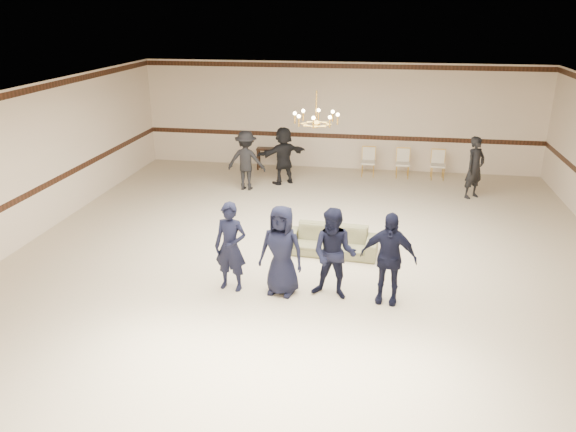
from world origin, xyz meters
name	(u,v)px	position (x,y,z in m)	size (l,w,h in m)	color
room	(309,186)	(0.00, 0.00, 1.60)	(12.01, 14.01, 3.21)	beige
chair_rail	(338,136)	(0.00, 6.99, 1.00)	(12.00, 0.02, 0.14)	#381B10
crown_molding	(341,66)	(0.00, 6.99, 3.08)	(12.00, 0.02, 0.14)	#381B10
chandelier	(316,107)	(0.00, 1.00, 2.88)	(0.94, 0.94, 0.89)	gold
boy_a	(231,247)	(-1.19, -1.21, 0.80)	(0.59, 0.38, 1.60)	black
boy_b	(282,250)	(-0.29, -1.21, 0.80)	(0.78, 0.51, 1.60)	black
boy_c	(334,254)	(0.61, -1.21, 0.80)	(0.78, 0.61, 1.60)	black
boy_d	(388,258)	(1.51, -1.21, 0.80)	(0.94, 0.39, 1.60)	black
settee	(331,241)	(0.39, 0.59, 0.27)	(1.87, 0.73, 0.55)	#807E55
adult_left	(246,161)	(-2.28, 4.42, 0.81)	(1.04, 0.60, 1.62)	black
adult_mid	(283,155)	(-1.38, 5.12, 0.81)	(1.50, 0.48, 1.62)	black
adult_right	(475,168)	(3.72, 4.72, 0.81)	(0.59, 0.39, 1.62)	black
banquet_chair_left	(368,162)	(0.95, 6.27, 0.42)	(0.40, 0.40, 0.83)	beige
banquet_chair_mid	(403,164)	(1.95, 6.27, 0.42)	(0.40, 0.40, 0.83)	beige
banquet_chair_right	(438,165)	(2.95, 6.27, 0.42)	(0.40, 0.40, 0.83)	beige
console_table	(270,159)	(-2.05, 6.47, 0.33)	(0.79, 0.33, 0.66)	black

